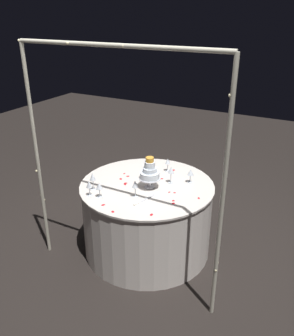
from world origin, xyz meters
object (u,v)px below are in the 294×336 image
(main_table, at_px, (147,217))
(wine_glass_3, at_px, (89,185))
(decorative_arch, at_px, (116,143))
(wine_glass_0, at_px, (135,185))
(tiered_cake, at_px, (150,172))
(wine_glass_4, at_px, (168,162))
(cake_knife, at_px, (143,200))
(wine_glass_2, at_px, (99,187))
(wine_glass_6, at_px, (191,173))
(wine_glass_5, at_px, (93,177))
(wine_glass_1, at_px, (171,171))

(main_table, distance_m, wine_glass_3, 0.80)
(decorative_arch, bearing_deg, wine_glass_0, -96.61)
(decorative_arch, relative_size, tiered_cake, 6.73)
(tiered_cake, relative_size, wine_glass_0, 1.89)
(tiered_cake, height_order, wine_glass_4, tiered_cake)
(cake_knife, bearing_deg, wine_glass_2, 18.54)
(decorative_arch, distance_m, tiered_cake, 0.68)
(main_table, relative_size, cake_knife, 4.79)
(wine_glass_0, xyz_separation_m, wine_glass_2, (0.30, 0.16, -0.02))
(wine_glass_3, distance_m, wine_glass_6, 1.05)
(main_table, bearing_deg, wine_glass_0, 95.57)
(main_table, distance_m, cake_knife, 0.53)
(wine_glass_4, xyz_separation_m, cake_knife, (-0.09, 0.72, -0.10))
(main_table, distance_m, wine_glass_2, 0.74)
(main_table, distance_m, wine_glass_0, 0.61)
(decorative_arch, height_order, tiered_cake, decorative_arch)
(wine_glass_5, distance_m, wine_glass_6, 1.00)
(cake_knife, bearing_deg, wine_glass_1, -98.16)
(tiered_cake, bearing_deg, decorative_arch, 83.43)
(wine_glass_4, bearing_deg, wine_glass_6, 155.87)
(tiered_cake, distance_m, wine_glass_5, 0.57)
(wine_glass_0, xyz_separation_m, wine_glass_1, (-0.17, -0.44, 0.01))
(tiered_cake, xyz_separation_m, wine_glass_1, (-0.14, -0.20, -0.03))
(wine_glass_1, bearing_deg, tiered_cake, 53.85)
(wine_glass_5, bearing_deg, wine_glass_4, -121.48)
(wine_glass_1, bearing_deg, wine_glass_5, 39.43)
(wine_glass_2, xyz_separation_m, wine_glass_6, (-0.65, -0.71, -0.00))
(main_table, xyz_separation_m, wine_glass_3, (0.38, 0.48, 0.52))
(cake_knife, bearing_deg, wine_glass_4, -83.10)
(cake_knife, bearing_deg, decorative_arch, 59.36)
(wine_glass_5, bearing_deg, main_table, -139.38)
(decorative_arch, bearing_deg, wine_glass_6, -115.33)
(wine_glass_1, bearing_deg, main_table, 36.83)
(main_table, relative_size, wine_glass_2, 9.18)
(wine_glass_1, distance_m, wine_glass_3, 0.85)
(wine_glass_4, distance_m, wine_glass_6, 0.36)
(decorative_arch, relative_size, wine_glass_4, 15.09)
(wine_glass_5, bearing_deg, cake_knife, -175.89)
(wine_glass_2, bearing_deg, wine_glass_6, -132.55)
(tiered_cake, distance_m, wine_glass_0, 0.25)
(wine_glass_3, xyz_separation_m, wine_glass_4, (-0.42, -0.88, -0.01))
(wine_glass_6, bearing_deg, wine_glass_5, 37.54)
(wine_glass_0, xyz_separation_m, wine_glass_6, (-0.35, -0.54, -0.02))
(wine_glass_1, relative_size, wine_glass_3, 1.13)
(decorative_arch, height_order, wine_glass_6, decorative_arch)
(wine_glass_6, distance_m, cake_knife, 0.63)
(wine_glass_3, height_order, cake_knife, wine_glass_3)
(wine_glass_1, bearing_deg, wine_glass_3, 47.47)
(tiered_cake, distance_m, wine_glass_1, 0.25)
(wine_glass_5, bearing_deg, wine_glass_0, -171.37)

